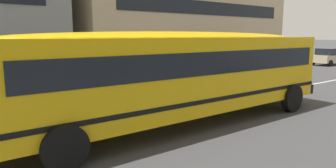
% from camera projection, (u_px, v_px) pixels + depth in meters
% --- Properties ---
extents(ground_plane, '(400.00, 400.00, 0.00)m').
position_uv_depth(ground_plane, '(180.00, 109.00, 12.28)').
color(ground_plane, '#424244').
extents(sidewalk_far, '(120.00, 3.00, 0.01)m').
position_uv_depth(sidewalk_far, '(93.00, 84.00, 18.67)').
color(sidewalk_far, gray).
rests_on(sidewalk_far, ground_plane).
extents(lane_centreline, '(110.00, 0.16, 0.01)m').
position_uv_depth(lane_centreline, '(180.00, 109.00, 12.28)').
color(lane_centreline, silver).
rests_on(lane_centreline, ground_plane).
extents(school_bus, '(13.47, 3.21, 3.01)m').
position_uv_depth(school_bus, '(176.00, 70.00, 9.88)').
color(school_bus, yellow).
rests_on(school_bus, ground_plane).
extents(parked_car_beige_far_corner, '(3.94, 1.96, 1.64)m').
position_uv_depth(parked_car_beige_far_corner, '(329.00, 56.00, 30.39)').
color(parked_car_beige_far_corner, '#C1B28E').
rests_on(parked_car_beige_far_corner, ground_plane).
extents(parked_car_black_near_corner, '(3.99, 2.06, 1.64)m').
position_uv_depth(parked_car_black_near_corner, '(249.00, 63.00, 23.41)').
color(parked_car_black_near_corner, black).
rests_on(parked_car_black_near_corner, ground_plane).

